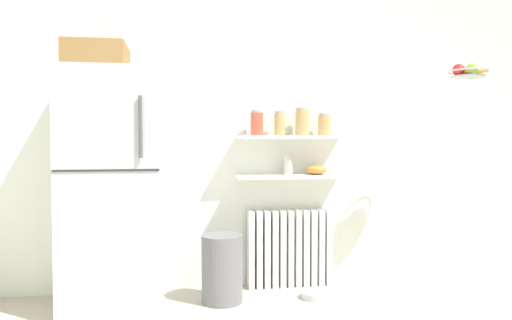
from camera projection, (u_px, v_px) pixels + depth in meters
name	position (u px, v px, depth m)	size (l,w,h in m)	color
back_wall	(268.00, 128.00, 3.84)	(7.04, 0.10, 2.60)	silver
refrigerator	(113.00, 184.00, 3.29)	(0.68, 0.69, 1.86)	#B7BABF
radiator	(290.00, 248.00, 3.78)	(0.69, 0.12, 0.62)	white
wall_shelf_lower	(291.00, 176.00, 3.73)	(0.88, 0.22, 0.03)	white
wall_shelf_upper	(291.00, 137.00, 3.72)	(0.88, 0.22, 0.03)	white
storage_jar_0	(257.00, 123.00, 3.67)	(0.10, 0.10, 0.20)	#C64C38
storage_jar_1	(280.00, 124.00, 3.70)	(0.09, 0.09, 0.19)	tan
storage_jar_2	(302.00, 122.00, 3.73)	(0.11, 0.11, 0.22)	tan
storage_jar_3	(324.00, 125.00, 3.76)	(0.11, 0.11, 0.18)	tan
vase	(288.00, 164.00, 3.72)	(0.07, 0.07, 0.17)	#B2ADA8
shelf_bowl	(317.00, 170.00, 3.76)	(0.17, 0.17, 0.08)	orange
trash_bin	(222.00, 269.00, 3.41)	(0.30, 0.30, 0.50)	slate
pet_food_bowl	(314.00, 295.00, 3.49)	(0.20, 0.20, 0.05)	#B7B7BC
hanging_fruit_basket	(467.00, 71.00, 3.44)	(0.29, 0.29, 0.10)	#B2B2B7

